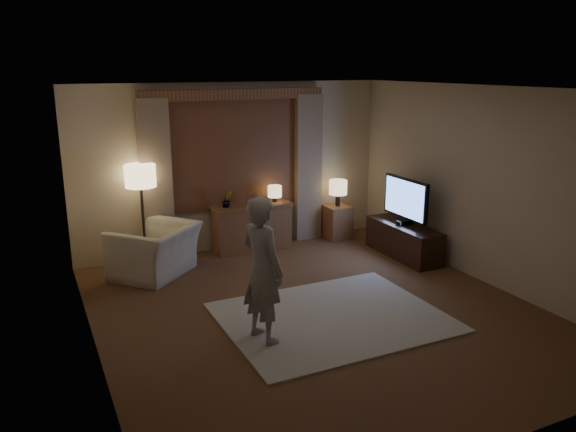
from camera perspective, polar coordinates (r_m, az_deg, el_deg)
room at (r=6.80m, az=1.11°, el=2.24°), size 5.04×5.54×2.64m
rug at (r=6.65m, az=4.51°, el=-10.20°), size 2.50×2.00×0.02m
sideboard at (r=8.88m, az=-3.69°, el=-1.25°), size 1.20×0.40×0.70m
picture_frame at (r=8.77m, az=-3.74°, el=1.57°), size 0.16×0.02×0.20m
plant at (r=8.62m, az=-6.21°, el=1.62°), size 0.17×0.13×0.30m
table_lamp_sideboard at (r=8.89m, az=-1.36°, el=2.45°), size 0.22×0.22×0.30m
floor_lamp at (r=8.21m, az=-14.75°, el=3.41°), size 0.44×0.44×1.49m
armchair at (r=8.01m, az=-13.37°, el=-3.47°), size 1.44×1.43×0.71m
side_table at (r=9.51m, az=5.03°, el=-0.61°), size 0.40×0.40×0.56m
table_lamp_side at (r=9.37m, az=5.11°, el=2.85°), size 0.30×0.30×0.44m
tv_stand at (r=8.77m, az=11.65°, el=-2.44°), size 0.45×1.40×0.50m
tv at (r=8.60m, az=11.87°, el=1.65°), size 0.24×0.99×0.71m
person at (r=5.83m, az=-2.61°, el=-5.44°), size 0.51×0.65×1.56m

